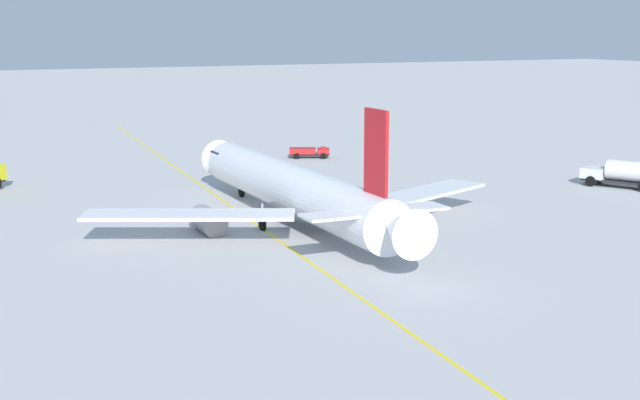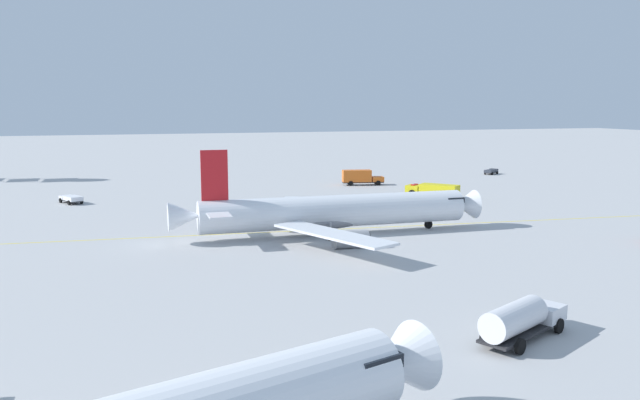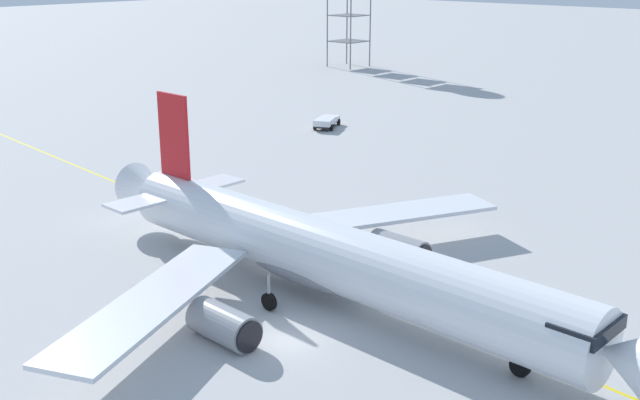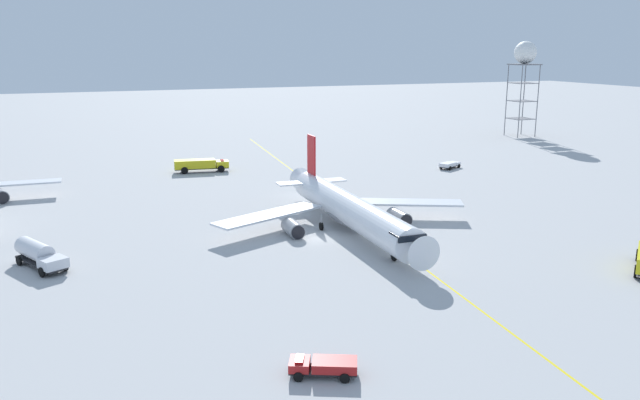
{
  "view_description": "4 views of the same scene",
  "coord_description": "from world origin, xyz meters",
  "views": [
    {
      "loc": [
        36.48,
        71.26,
        16.66
      ],
      "look_at": [
        3.83,
        3.78,
        2.19
      ],
      "focal_mm": 50.48,
      "sensor_mm": 36.0,
      "label": 1
    },
    {
      "loc": [
        -68.73,
        27.84,
        16.32
      ],
      "look_at": [
        4.3,
        4.21,
        4.71
      ],
      "focal_mm": 35.35,
      "sensor_mm": 36.0,
      "label": 2
    },
    {
      "loc": [
        -27.06,
        -26.9,
        20.19
      ],
      "look_at": [
        14.87,
        11.0,
        2.36
      ],
      "focal_mm": 43.27,
      "sensor_mm": 36.0,
      "label": 3
    },
    {
      "loc": [
        -28.87,
        -73.5,
        24.28
      ],
      "look_at": [
        2.3,
        4.52,
        3.98
      ],
      "focal_mm": 35.81,
      "sensor_mm": 36.0,
      "label": 4
    }
  ],
  "objects": [
    {
      "name": "airliner_main",
      "position": [
        5.52,
        2.3,
        2.79
      ],
      "size": [
        37.07,
        40.67,
        11.13
      ],
      "rotation": [
        0.0,
        0.0,
        4.69
      ],
      "color": "white",
      "rests_on": "ground_plane"
    },
    {
      "name": "taxiway_centreline",
      "position": [
        8.98,
        5.02,
        0.0
      ],
      "size": [
        16.16,
        174.15,
        0.01
      ],
      "rotation": [
        0.0,
        0.0,
        4.62
      ],
      "color": "yellow",
      "rests_on": "ground_plane"
    },
    {
      "name": "ground_plane",
      "position": [
        0.0,
        0.0,
        0.0
      ],
      "size": [
        600.0,
        600.0,
        0.0
      ],
      "primitive_type": "plane",
      "color": "#B2B2B2"
    },
    {
      "name": "pushback_tug_truck",
      "position": [
        43.12,
        35.43,
        0.81
      ],
      "size": [
        5.59,
        4.16,
        1.3
      ],
      "rotation": [
        0.0,
        0.0,
        0.46
      ],
      "color": "#232326",
      "rests_on": "ground_plane"
    }
  ]
}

